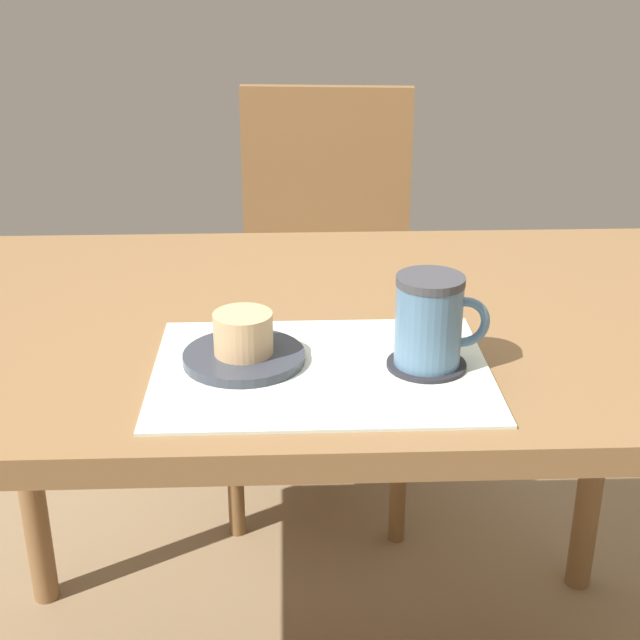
# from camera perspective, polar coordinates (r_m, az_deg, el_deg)

# --- Properties ---
(dining_table) EXTENTS (1.19, 0.74, 0.74)m
(dining_table) POSITION_cam_1_polar(r_m,az_deg,el_deg) (1.27, 0.09, -3.09)
(dining_table) COLOR brown
(dining_table) RESTS_ON ground_plane
(wooden_chair) EXTENTS (0.46, 0.46, 0.92)m
(wooden_chair) POSITION_cam_1_polar(r_m,az_deg,el_deg) (2.02, 0.22, 2.37)
(wooden_chair) COLOR brown
(wooden_chair) RESTS_ON ground_plane
(placemat) EXTENTS (0.40, 0.29, 0.00)m
(placemat) POSITION_cam_1_polar(r_m,az_deg,el_deg) (1.07, 0.08, -3.21)
(placemat) COLOR silver
(placemat) RESTS_ON dining_table
(pastry_plate) EXTENTS (0.15, 0.15, 0.01)m
(pastry_plate) POSITION_cam_1_polar(r_m,az_deg,el_deg) (1.09, -4.88, -2.37)
(pastry_plate) COLOR #333842
(pastry_plate) RESTS_ON placemat
(pastry) EXTENTS (0.07, 0.07, 0.05)m
(pastry) POSITION_cam_1_polar(r_m,az_deg,el_deg) (1.07, -4.94, -0.85)
(pastry) COLOR tan
(pastry) RESTS_ON pastry_plate
(coffee_coaster) EXTENTS (0.10, 0.10, 0.00)m
(coffee_coaster) POSITION_cam_1_polar(r_m,az_deg,el_deg) (1.08, 6.82, -2.84)
(coffee_coaster) COLOR #232328
(coffee_coaster) RESTS_ON placemat
(coffee_mug) EXTENTS (0.11, 0.08, 0.11)m
(coffee_mug) POSITION_cam_1_polar(r_m,az_deg,el_deg) (1.06, 7.10, -0.03)
(coffee_mug) COLOR slate
(coffee_mug) RESTS_ON coffee_coaster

